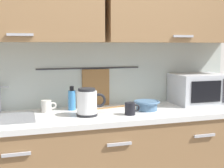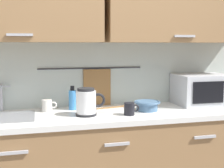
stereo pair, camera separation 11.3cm
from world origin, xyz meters
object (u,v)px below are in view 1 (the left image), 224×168
mug_by_kettle (130,109)px  mug_near_sink (47,106)px  dish_soap_bottle (72,100)px  electric_kettle (87,102)px  microwave (198,89)px  mixing_bowl (147,105)px  wooden_spoon (115,107)px

mug_by_kettle → mug_near_sink: bearing=155.1°
dish_soap_bottle → mug_by_kettle: size_ratio=1.63×
electric_kettle → mug_near_sink: electric_kettle is taller
microwave → mug_near_sink: microwave is taller
microwave → electric_kettle: size_ratio=2.03×
electric_kettle → mixing_bowl: (0.50, 0.05, -0.06)m
mug_by_kettle → wooden_spoon: mug_by_kettle is taller
dish_soap_bottle → mug_by_kettle: bearing=-37.1°
mug_by_kettle → mixing_bowl: bearing=32.0°
wooden_spoon → dish_soap_bottle: bearing=178.1°
electric_kettle → wooden_spoon: bearing=37.6°
dish_soap_bottle → wooden_spoon: (0.36, -0.01, -0.08)m
electric_kettle → wooden_spoon: electric_kettle is taller
microwave → wooden_spoon: size_ratio=1.67×
electric_kettle → mug_by_kettle: size_ratio=1.89×
microwave → wooden_spoon: microwave is taller
dish_soap_bottle → mug_near_sink: bearing=-174.2°
dish_soap_bottle → microwave: bearing=-2.9°
dish_soap_bottle → mixing_bowl: (0.58, -0.18, -0.04)m
microwave → mug_near_sink: size_ratio=3.83×
mug_near_sink → wooden_spoon: bearing=0.9°
microwave → mug_by_kettle: (-0.75, -0.24, -0.09)m
electric_kettle → mug_near_sink: size_ratio=1.89×
mug_near_sink → mug_by_kettle: bearing=-24.9°
wooden_spoon → mixing_bowl: bearing=-38.3°
mug_by_kettle → dish_soap_bottle: bearing=142.9°
microwave → mixing_bowl: 0.58m
microwave → wooden_spoon: 0.79m
mug_near_sink → microwave: bearing=-1.6°
dish_soap_bottle → mixing_bowl: bearing=-17.6°
wooden_spoon → microwave: bearing=-3.3°
electric_kettle → dish_soap_bottle: size_ratio=1.16×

